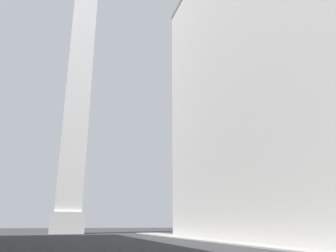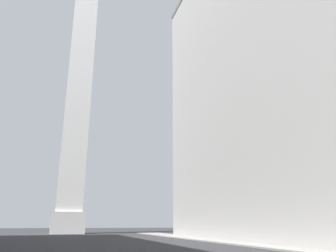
% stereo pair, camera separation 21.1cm
% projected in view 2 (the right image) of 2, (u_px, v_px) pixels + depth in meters
% --- Properties ---
extents(sidewalk_right, '(5.00, 94.48, 0.15)m').
position_uv_depth(sidewalk_right, '(267.00, 245.00, 31.21)').
color(sidewalk_right, gray).
rests_on(sidewalk_right, ground_plane).
extents(building_right, '(21.50, 50.87, 44.58)m').
position_uv_depth(building_right, '(309.00, 63.00, 43.00)').
color(building_right, '#B2AFAA').
rests_on(building_right, ground_plane).
extents(obelisk, '(7.27, 7.27, 78.58)m').
position_uv_depth(obelisk, '(80.00, 76.00, 83.23)').
color(obelisk, silver).
rests_on(obelisk, ground_plane).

